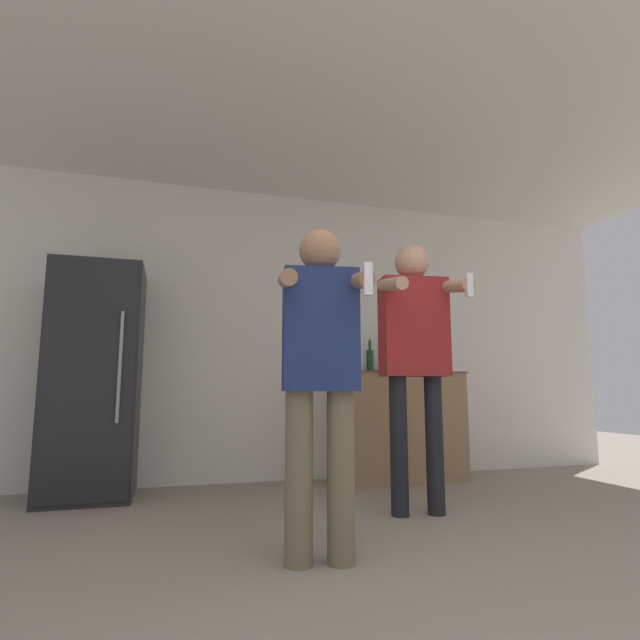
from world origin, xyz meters
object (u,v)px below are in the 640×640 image
object	(u,v)px
bottle_amber_bourbon	(348,362)
bottle_green_wine	(411,359)
person_man_side	(415,342)
bottle_red_label	(358,355)
refrigerator	(95,380)
person_woman_foreground	(320,365)
bottle_clear_vodka	(387,363)
bottle_brown_liquor	(370,359)

from	to	relation	value
bottle_amber_bourbon	bottle_green_wine	bearing A→B (deg)	0.00
person_man_side	bottle_red_label	bearing A→B (deg)	86.19
refrigerator	bottle_red_label	xyz separation A→B (m)	(2.12, 0.13, 0.23)
bottle_red_label	person_woman_foreground	world-z (taller)	person_woman_foreground
bottle_green_wine	person_woman_foreground	bearing A→B (deg)	-126.99
refrigerator	bottle_green_wine	size ratio (longest dim) A/B	5.71
refrigerator	bottle_clear_vodka	size ratio (longest dim) A/B	7.87
bottle_brown_liquor	person_man_side	world-z (taller)	person_man_side
bottle_amber_bourbon	person_man_side	world-z (taller)	person_man_side
person_man_side	bottle_clear_vodka	bearing A→B (deg)	73.71
bottle_amber_bourbon	bottle_clear_vodka	size ratio (longest dim) A/B	1.09
bottle_red_label	person_woman_foreground	bearing A→B (deg)	-115.82
bottle_clear_vodka	bottle_amber_bourbon	bearing A→B (deg)	180.00
bottle_brown_liquor	bottle_amber_bourbon	size ratio (longest dim) A/B	1.29
bottle_clear_vodka	bottle_red_label	xyz separation A→B (m)	(-0.28, 0.00, 0.06)
bottle_brown_liquor	bottle_clear_vodka	bearing A→B (deg)	0.00
person_woman_foreground	bottle_brown_liquor	bearing A→B (deg)	61.57
bottle_green_wine	person_woman_foreground	xyz separation A→B (m)	(-1.44, -1.91, -0.17)
bottle_green_wine	bottle_clear_vodka	distance (m)	0.24
person_woman_foreground	bottle_green_wine	bearing A→B (deg)	53.01
bottle_brown_liquor	bottle_amber_bourbon	world-z (taller)	bottle_brown_liquor
refrigerator	bottle_red_label	bearing A→B (deg)	3.53
bottle_green_wine	person_man_side	xyz separation A→B (m)	(-0.60, -1.23, 0.03)
refrigerator	bottle_green_wine	world-z (taller)	refrigerator
bottle_green_wine	refrigerator	bearing A→B (deg)	-177.16
bottle_clear_vodka	person_man_side	bearing A→B (deg)	-106.29
bottle_green_wine	bottle_amber_bourbon	bearing A→B (deg)	180.00
bottle_brown_liquor	person_man_side	distance (m)	1.25
refrigerator	bottle_brown_liquor	bearing A→B (deg)	3.35
bottle_green_wine	person_woman_foreground	world-z (taller)	person_woman_foreground
refrigerator	person_woman_foreground	world-z (taller)	refrigerator
bottle_amber_bourbon	bottle_clear_vodka	world-z (taller)	bottle_amber_bourbon
bottle_red_label	person_woman_foreground	distance (m)	2.13
bottle_amber_bourbon	bottle_clear_vodka	bearing A→B (deg)	0.00
bottle_green_wine	bottle_red_label	world-z (taller)	bottle_red_label
refrigerator	bottle_amber_bourbon	bearing A→B (deg)	3.69
bottle_amber_bourbon	person_woman_foreground	bearing A→B (deg)	-113.46
bottle_clear_vodka	person_woman_foreground	xyz separation A→B (m)	(-1.20, -1.91, -0.13)
bottle_clear_vodka	person_woman_foreground	bearing A→B (deg)	-122.19
bottle_green_wine	bottle_clear_vodka	bearing A→B (deg)	180.00
refrigerator	bottle_amber_bourbon	xyz separation A→B (m)	(2.02, 0.13, 0.17)
person_man_side	bottle_amber_bourbon	bearing A→B (deg)	90.60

